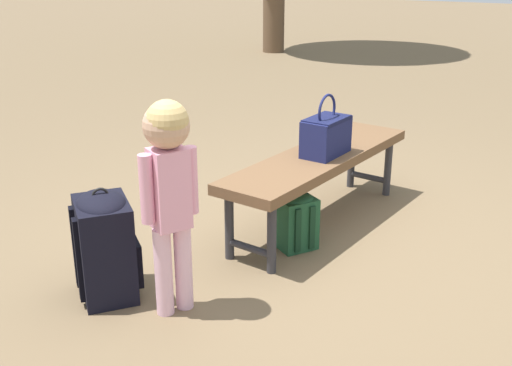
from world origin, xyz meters
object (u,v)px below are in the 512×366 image
object	(u,v)px
park_bench	(319,163)
backpack_large	(105,243)
child_standing	(169,175)
backpack_small	(297,220)
handbag	(326,134)

from	to	relation	value
park_bench	backpack_large	distance (m)	1.41
child_standing	backpack_small	size ratio (longest dim) A/B	2.93
park_bench	backpack_small	bearing A→B (deg)	7.58
park_bench	backpack_small	world-z (taller)	park_bench
handbag	child_standing	world-z (taller)	child_standing
child_standing	backpack_small	xyz separation A→B (m)	(-0.88, 0.20, -0.50)
park_bench	child_standing	world-z (taller)	child_standing
child_standing	backpack_large	size ratio (longest dim) A/B	1.80
handbag	backpack_small	world-z (taller)	handbag
park_bench	backpack_small	distance (m)	0.45
park_bench	handbag	world-z (taller)	handbag
park_bench	handbag	size ratio (longest dim) A/B	4.44
handbag	child_standing	bearing A→B (deg)	-8.29
child_standing	park_bench	bearing A→B (deg)	173.30
park_bench	backpack_small	size ratio (longest dim) A/B	4.74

